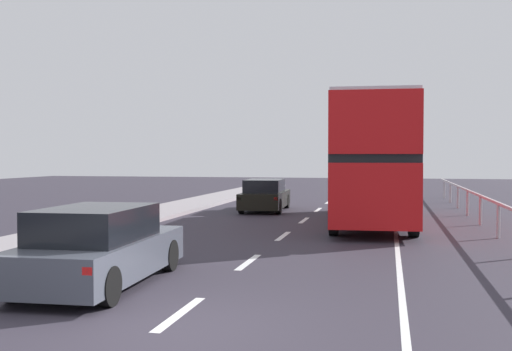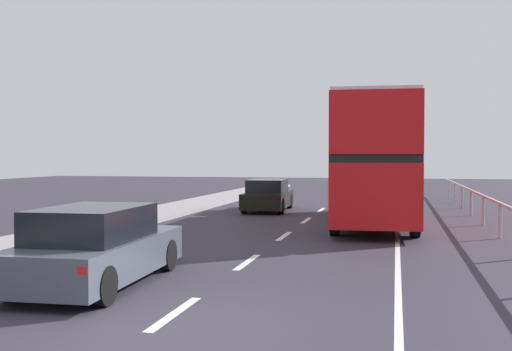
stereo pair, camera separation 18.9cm
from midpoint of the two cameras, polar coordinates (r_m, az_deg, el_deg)
name	(u,v)px [view 1 (the left image)]	position (r m, az deg, el deg)	size (l,w,h in m)	color
ground_plane	(161,331)	(8.79, -9.44, -14.13)	(74.43, 120.00, 0.10)	#302B36
lane_paint_markings	(350,245)	(16.54, 8.43, -6.42)	(3.42, 46.00, 0.01)	silver
bridge_side_railing	(510,215)	(17.18, 22.34, -3.39)	(0.10, 42.00, 1.05)	#BCB0B6
double_decker_bus_red	(371,159)	(21.87, 10.46, 1.56)	(3.00, 10.33, 4.27)	red
hatchback_car_near	(99,248)	(11.61, -14.86, -6.53)	(1.97, 4.52, 1.45)	#454A55
sedan_car_ahead	(265,196)	(26.54, 0.65, -1.89)	(1.92, 4.43, 1.37)	black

